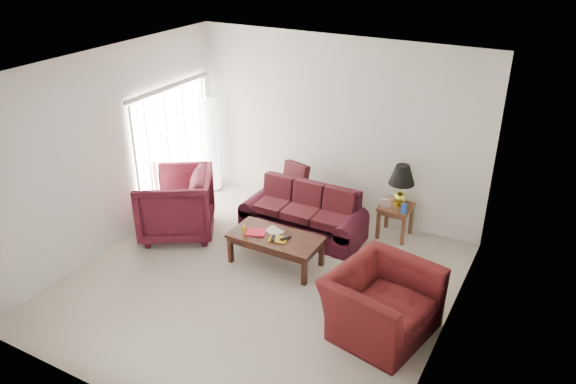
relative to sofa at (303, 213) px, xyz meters
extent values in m
plane|color=beige|center=(0.08, -1.48, -0.40)|extent=(5.00, 5.00, 0.00)
cube|color=silver|center=(-2.34, -0.18, 0.68)|extent=(0.10, 2.00, 2.16)
cube|color=black|center=(-0.46, 0.62, 0.29)|extent=(0.51, 0.34, 0.48)
cube|color=white|center=(1.17, 0.53, 0.22)|extent=(0.15, 0.10, 0.15)
cylinder|color=#1940A4|center=(1.47, 0.49, 0.21)|extent=(0.11, 0.11, 0.14)
cube|color=silver|center=(1.18, 0.85, 0.23)|extent=(0.19, 0.21, 0.06)
imported|color=#3F0E19|center=(-1.80, -0.91, 0.13)|extent=(1.57, 1.56, 1.05)
imported|color=#4A1113|center=(1.90, -1.61, 0.01)|extent=(1.34, 1.46, 0.82)
cube|color=#B71228|center=(-0.27, -0.99, 0.08)|extent=(0.36, 0.31, 0.02)
cube|color=beige|center=(-0.05, -0.83, 0.08)|extent=(0.31, 0.27, 0.02)
cube|color=#C48C17|center=(0.12, -1.00, 0.08)|extent=(0.29, 0.25, 0.01)
cube|color=black|center=(0.06, -1.05, 0.10)|extent=(0.12, 0.18, 0.02)
cube|color=black|center=(0.21, -0.95, 0.10)|extent=(0.11, 0.17, 0.02)
cylinder|color=yellow|center=(-0.40, -1.08, 0.12)|extent=(0.07, 0.07, 0.11)
camera|label=1|loc=(3.53, -6.97, 4.17)|focal=35.00mm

